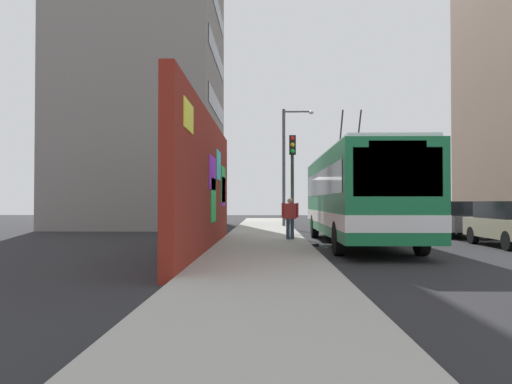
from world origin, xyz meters
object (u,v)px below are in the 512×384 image
city_bus (357,194)px  parked_car_dark_gray (455,218)px  parked_car_red (390,213)px  pedestrian_at_curb (290,215)px  traffic_light (292,168)px  street_lamp (287,159)px  parked_car_navy (416,215)px

city_bus → parked_car_dark_gray: (4.54, -5.20, -1.01)m
parked_car_dark_gray → parked_car_red: size_ratio=1.17×
pedestrian_at_curb → traffic_light: (2.89, -0.24, 2.00)m
parked_car_red → traffic_light: 14.95m
parked_car_dark_gray → traffic_light: traffic_light is taller
traffic_light → street_lamp: 8.02m
parked_car_dark_gray → city_bus: bearing=131.1°
city_bus → pedestrian_at_curb: size_ratio=7.30×
city_bus → parked_car_dark_gray: 6.98m
parked_car_red → street_lamp: street_lamp is taller
traffic_light → pedestrian_at_curb: bearing=175.2°
parked_car_dark_gray → traffic_light: bearing=96.6°
parked_car_navy → pedestrian_at_curb: pedestrian_at_curb is taller
parked_car_dark_gray → parked_car_navy: same height
parked_car_dark_gray → pedestrian_at_curb: pedestrian_at_curb is taller
city_bus → pedestrian_at_curb: (0.80, 2.39, -0.79)m
city_bus → traffic_light: (3.69, 2.15, 1.21)m
parked_car_dark_gray → pedestrian_at_curb: size_ratio=3.16×
parked_car_dark_gray → parked_car_red: bearing=-0.0°
parked_car_navy → traffic_light: bearing=132.8°
parked_car_navy → street_lamp: 8.04m
parked_car_dark_gray → parked_car_navy: 5.96m
pedestrian_at_curb → parked_car_navy: bearing=-38.0°
parked_car_navy → pedestrian_at_curb: (-9.71, 7.59, 0.22)m
pedestrian_at_curb → parked_car_dark_gray: bearing=-63.7°
parked_car_red → parked_car_navy: bearing=180.0°
traffic_light → parked_car_red: bearing=-29.8°
parked_car_navy → parked_car_red: (6.01, -0.00, -0.00)m
parked_car_dark_gray → parked_car_red: (11.97, -0.00, -0.00)m
parked_car_dark_gray → street_lamp: (7.09, 7.25, 3.28)m
parked_car_dark_gray → traffic_light: size_ratio=1.14×
traffic_light → parked_car_dark_gray: bearing=-83.4°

